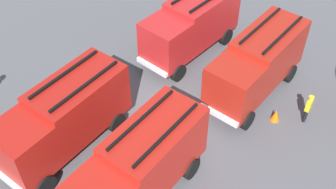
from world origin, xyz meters
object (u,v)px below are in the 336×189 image
at_px(fire_truck_1, 64,117).
at_px(fire_truck_2, 257,63).
at_px(fire_truck_3, 140,166).
at_px(firefighter_0, 308,107).
at_px(fire_truck_0, 191,24).
at_px(traffic_cone_0, 275,115).

relative_size(fire_truck_1, fire_truck_2, 1.01).
relative_size(fire_truck_3, firefighter_0, 4.06).
relative_size(fire_truck_0, firefighter_0, 4.00).
xyz_separation_m(fire_truck_0, firefighter_0, (0.72, 8.58, -1.13)).
xyz_separation_m(fire_truck_1, fire_truck_2, (-9.61, 4.95, 0.00)).
xyz_separation_m(fire_truck_3, traffic_cone_0, (-8.21, 2.30, -1.80)).
relative_size(fire_truck_2, firefighter_0, 4.02).
bearing_deg(traffic_cone_0, firefighter_0, 129.41).
distance_m(fire_truck_2, fire_truck_3, 9.35).
xyz_separation_m(fire_truck_2, firefighter_0, (0.11, 3.43, -1.13)).
xyz_separation_m(fire_truck_3, firefighter_0, (-9.24, 3.56, -1.13)).
xyz_separation_m(fire_truck_1, fire_truck_3, (-0.26, 4.82, 0.00)).
bearing_deg(firefighter_0, fire_truck_2, 171.99).
xyz_separation_m(fire_truck_1, traffic_cone_0, (-8.47, 7.12, -1.80)).
height_order(fire_truck_1, traffic_cone_0, fire_truck_1).
bearing_deg(firefighter_0, fire_truck_1, -137.60).
distance_m(fire_truck_0, fire_truck_3, 11.15).
bearing_deg(fire_truck_0, traffic_cone_0, 77.36).
relative_size(fire_truck_1, traffic_cone_0, 10.25).
bearing_deg(firefighter_0, fire_truck_0, 169.02).
height_order(fire_truck_2, traffic_cone_0, fire_truck_2).
bearing_deg(firefighter_0, traffic_cone_0, -146.79).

